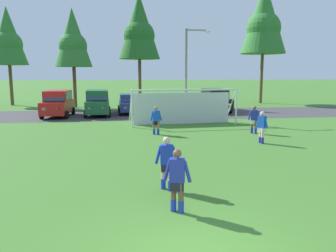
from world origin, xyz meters
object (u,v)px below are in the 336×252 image
at_px(soccer_goal, 183,106).
at_px(parked_car_slot_center_right, 215,100).
at_px(parked_car_slot_left, 98,102).
at_px(player_midfield_center, 254,120).
at_px(street_lamp, 188,73).
at_px(soccer_ball, 180,160).
at_px(player_striker_near, 262,127).
at_px(player_winger_right, 167,163).
at_px(player_defender_far, 177,181).
at_px(parked_car_slot_center_left, 130,104).
at_px(player_winger_left, 156,121).
at_px(parked_car_slot_center, 164,105).
at_px(parked_car_slot_far_left, 58,103).

relative_size(soccer_goal, parked_car_slot_center_right, 1.61).
bearing_deg(parked_car_slot_left, player_midfield_center, -46.14).
bearing_deg(street_lamp, soccer_ball, -102.58).
xyz_separation_m(player_striker_near, parked_car_slot_center_right, (1.61, 14.42, 0.29)).
relative_size(parked_car_slot_center_right, street_lamp, 0.69).
bearing_deg(parked_car_slot_center_right, player_winger_right, -109.43).
relative_size(parked_car_slot_left, street_lamp, 0.69).
distance_m(soccer_goal, player_defender_far, 15.28).
bearing_deg(player_striker_near, soccer_goal, 111.35).
xyz_separation_m(soccer_goal, player_defender_far, (-2.86, -15.01, -0.47)).
bearing_deg(street_lamp, parked_car_slot_center_right, 55.58).
distance_m(soccer_goal, parked_car_slot_center_left, 7.87).
relative_size(player_defender_far, player_winger_right, 1.00).
xyz_separation_m(player_striker_near, parked_car_slot_left, (-9.09, 12.98, 0.29)).
distance_m(player_winger_left, parked_car_slot_center_left, 10.95).
bearing_deg(parked_car_slot_center_right, soccer_ball, -109.87).
relative_size(player_striker_near, parked_car_slot_center, 0.39).
height_order(player_defender_far, parked_car_slot_far_left, parked_car_slot_far_left).
xyz_separation_m(player_winger_left, parked_car_slot_center, (1.61, 9.55, 0.05)).
bearing_deg(parked_car_slot_center, soccer_ball, -94.66).
bearing_deg(parked_car_slot_center, parked_car_slot_center_left, 155.44).
bearing_deg(parked_car_slot_center, soccer_goal, -83.23).
relative_size(player_midfield_center, parked_car_slot_center, 0.39).
bearing_deg(soccer_goal, parked_car_slot_left, 137.04).
height_order(player_winger_left, parked_car_slot_far_left, parked_car_slot_far_left).
distance_m(player_midfield_center, parked_car_slot_center_left, 13.35).
height_order(player_defender_far, parked_car_slot_center_right, parked_car_slot_center_right).
xyz_separation_m(parked_car_slot_left, parked_car_slot_center, (5.64, -0.20, -0.24)).
bearing_deg(player_winger_left, street_lamp, 62.69).
height_order(soccer_goal, player_winger_left, soccer_goal).
relative_size(player_striker_near, parked_car_slot_far_left, 0.35).
height_order(soccer_goal, street_lamp, street_lamp).
height_order(player_striker_near, player_defender_far, same).
relative_size(soccer_ball, parked_car_slot_far_left, 0.05).
xyz_separation_m(parked_car_slot_far_left, parked_car_slot_center_right, (13.88, 1.81, 0.00)).
bearing_deg(parked_car_slot_left, player_winger_left, -67.56).
xyz_separation_m(soccer_ball, parked_car_slot_left, (-4.34, 16.14, 1.00)).
bearing_deg(player_defender_far, player_striker_near, 54.54).
bearing_deg(street_lamp, player_midfield_center, -66.98).
distance_m(soccer_goal, player_striker_near, 7.64).
distance_m(player_winger_right, street_lamp, 16.06).
bearing_deg(parked_car_slot_center_left, street_lamp, -48.58).
relative_size(player_defender_far, player_winger_left, 1.00).
height_order(parked_car_slot_far_left, parked_car_slot_center, parked_car_slot_far_left).
xyz_separation_m(soccer_goal, street_lamp, (0.78, 2.06, 2.26)).
distance_m(soccer_ball, parked_car_slot_far_left, 17.50).
distance_m(parked_car_slot_far_left, parked_car_slot_center_left, 6.11).
bearing_deg(parked_car_slot_center_left, parked_car_slot_center_right, 2.30).
relative_size(player_midfield_center, parked_car_slot_left, 0.35).
bearing_deg(player_midfield_center, parked_car_slot_left, 133.86).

